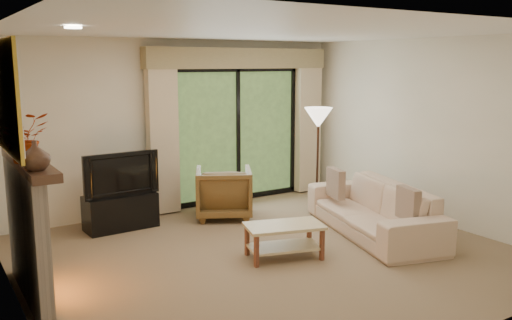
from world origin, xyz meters
TOP-DOWN VIEW (x-y plane):
  - floor at (0.00, 0.00)m, footprint 5.50×5.50m
  - ceiling at (0.00, 0.00)m, footprint 5.50×5.50m
  - wall_back at (0.00, 2.50)m, footprint 5.00×0.00m
  - wall_front at (0.00, -2.50)m, footprint 5.00×0.00m
  - wall_left at (-2.75, 0.00)m, footprint 0.00×5.00m
  - wall_right at (2.75, 0.00)m, footprint 0.00×5.00m
  - fireplace at (-2.63, 0.20)m, footprint 0.24×1.70m
  - mirror at (-2.71, 0.20)m, footprint 0.07×1.45m
  - sliding_door at (1.00, 2.45)m, footprint 2.26×0.10m
  - curtain_left at (-0.35, 2.34)m, footprint 0.45×0.18m
  - curtain_right at (2.35, 2.34)m, footprint 0.45×0.18m
  - cornice at (1.00, 2.36)m, footprint 3.20×0.24m
  - media_console at (-1.16, 1.95)m, footprint 0.97×0.47m
  - tv at (-1.16, 1.95)m, footprint 1.04×0.18m
  - armchair at (0.31, 1.68)m, footprint 1.08×1.09m
  - sofa at (1.61, -0.06)m, footprint 1.48×2.48m
  - pillow_near at (1.53, -0.73)m, footprint 0.20×0.41m
  - pillow_far at (1.53, 0.61)m, footprint 0.21×0.42m
  - coffee_table at (0.09, -0.18)m, footprint 1.00×0.72m
  - floor_lamp at (1.71, 1.25)m, footprint 0.50×0.50m
  - vase at (-2.61, -0.40)m, footprint 0.29×0.29m
  - branches at (-2.61, 0.04)m, footprint 0.47×0.44m

SIDE VIEW (x-z plane):
  - floor at x=0.00m, z-range 0.00..0.00m
  - coffee_table at x=0.09m, z-range 0.00..0.40m
  - media_console at x=-1.16m, z-range 0.00..0.48m
  - sofa at x=1.61m, z-range 0.00..0.68m
  - armchair at x=0.31m, z-range 0.00..0.74m
  - pillow_near at x=1.53m, z-range 0.37..0.77m
  - pillow_far at x=1.53m, z-range 0.37..0.78m
  - fireplace at x=-2.63m, z-range 0.00..1.37m
  - tv at x=-1.16m, z-range 0.48..1.08m
  - floor_lamp at x=1.71m, z-range 0.00..1.59m
  - sliding_door at x=1.00m, z-range 0.02..2.18m
  - curtain_left at x=-0.35m, z-range 0.02..2.38m
  - curtain_right at x=2.35m, z-range 0.02..2.38m
  - wall_back at x=0.00m, z-range -1.20..3.80m
  - wall_front at x=0.00m, z-range -1.20..3.80m
  - wall_left at x=-2.75m, z-range -1.20..3.80m
  - wall_right at x=2.75m, z-range -1.20..3.80m
  - vase at x=-2.61m, z-range 1.37..1.62m
  - branches at x=-2.61m, z-range 1.37..1.82m
  - mirror at x=-2.71m, z-range 1.44..2.46m
  - cornice at x=1.00m, z-range 2.16..2.48m
  - ceiling at x=0.00m, z-range 2.60..2.60m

